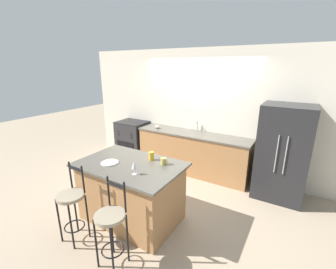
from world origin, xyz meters
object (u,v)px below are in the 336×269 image
object	(u,v)px
bar_stool_near	(72,203)
wine_glass	(134,165)
coffee_mug	(164,161)
tumbler_cup	(151,156)
refrigerator	(283,153)
oven_range	(133,140)
pumpkin_decoration	(157,127)
dinner_plate	(110,162)
bar_stool_far	(111,224)

from	to	relation	value
bar_stool_near	wine_glass	world-z (taller)	wine_glass
coffee_mug	tumbler_cup	xyz separation A→B (m)	(-0.25, 0.04, 0.02)
coffee_mug	tumbler_cup	bearing A→B (deg)	170.51
refrigerator	wine_glass	xyz separation A→B (m)	(-1.61, -2.14, 0.22)
oven_range	pumpkin_decoration	distance (m)	0.96
oven_range	wine_glass	size ratio (longest dim) A/B	5.26
refrigerator	pumpkin_decoration	distance (m)	2.66
refrigerator	dinner_plate	size ratio (longest dim) A/B	6.58
refrigerator	wine_glass	bearing A→B (deg)	-126.86
refrigerator	dinner_plate	world-z (taller)	refrigerator
refrigerator	oven_range	distance (m)	3.51
wine_glass	pumpkin_decoration	bearing A→B (deg)	116.33
bar_stool_near	dinner_plate	world-z (taller)	bar_stool_near
dinner_plate	coffee_mug	xyz separation A→B (m)	(0.72, 0.37, 0.04)
oven_range	bar_stool_far	distance (m)	3.39
bar_stool_far	wine_glass	size ratio (longest dim) A/B	5.98
bar_stool_far	pumpkin_decoration	world-z (taller)	bar_stool_far
bar_stool_far	tumbler_cup	world-z (taller)	bar_stool_far
dinner_plate	tumbler_cup	xyz separation A→B (m)	(0.47, 0.41, 0.06)
oven_range	refrigerator	bearing A→B (deg)	-0.84
refrigerator	pumpkin_decoration	xyz separation A→B (m)	(-2.66, -0.02, 0.11)
refrigerator	tumbler_cup	distance (m)	2.36
oven_range	dinner_plate	bearing A→B (deg)	-57.67
coffee_mug	pumpkin_decoration	distance (m)	2.06
refrigerator	wine_glass	size ratio (longest dim) A/B	9.31
oven_range	wine_glass	bearing A→B (deg)	-49.47
dinner_plate	bar_stool_near	bearing A→B (deg)	-99.47
bar_stool_far	pumpkin_decoration	size ratio (longest dim) A/B	9.92
oven_range	coffee_mug	xyz separation A→B (m)	(2.05, -1.73, 0.51)
dinner_plate	pumpkin_decoration	xyz separation A→B (m)	(-0.51, 2.03, 0.02)
refrigerator	oven_range	world-z (taller)	refrigerator
wine_glass	bar_stool_near	bearing A→B (deg)	-140.79
refrigerator	coffee_mug	size ratio (longest dim) A/B	14.35
refrigerator	pumpkin_decoration	size ratio (longest dim) A/B	15.46
bar_stool_far	oven_range	bearing A→B (deg)	125.58
bar_stool_near	pumpkin_decoration	distance (m)	2.72
wine_glass	tumbler_cup	distance (m)	0.52
refrigerator	bar_stool_far	size ratio (longest dim) A/B	1.56
oven_range	dinner_plate	size ratio (longest dim) A/B	3.71
bar_stool_near	wine_glass	size ratio (longest dim) A/B	5.98
oven_range	coffee_mug	bearing A→B (deg)	-40.18
wine_glass	dinner_plate	bearing A→B (deg)	170.16
bar_stool_far	tumbler_cup	size ratio (longest dim) A/B	8.34
bar_stool_near	coffee_mug	size ratio (longest dim) A/B	9.21
bar_stool_far	pumpkin_decoration	distance (m)	2.95
bar_stool_near	pumpkin_decoration	bearing A→B (deg)	98.56
refrigerator	tumbler_cup	bearing A→B (deg)	-135.92
wine_glass	coffee_mug	world-z (taller)	wine_glass
bar_stool_near	coffee_mug	xyz separation A→B (m)	(0.82, 1.00, 0.41)
oven_range	tumbler_cup	bearing A→B (deg)	-43.18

